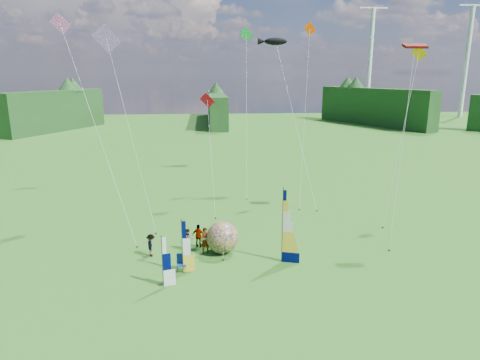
{
  "coord_description": "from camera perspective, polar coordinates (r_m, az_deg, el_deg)",
  "views": [
    {
      "loc": [
        -3.24,
        -22.72,
        12.24
      ],
      "look_at": [
        -1.0,
        4.0,
        5.5
      ],
      "focal_mm": 32.0,
      "sensor_mm": 36.0,
      "label": 1
    }
  ],
  "objects": [
    {
      "name": "small_kite_yellow",
      "position": [
        38.33,
        20.8,
        6.14
      ],
      "size": [
        7.49,
        8.41,
        15.06
      ],
      "primitive_type": null,
      "rotation": [
        0.0,
        0.0,
        -0.11
      ],
      "color": "#E9A200",
      "rests_on": "ground"
    },
    {
      "name": "bol_inflatable",
      "position": [
        30.0,
        -2.37,
        -7.66
      ],
      "size": [
        2.63,
        2.63,
        2.24
      ],
      "primitive_type": "sphere",
      "rotation": [
        0.0,
        0.0,
        -0.19
      ],
      "color": "#020076",
      "rests_on": "ground"
    },
    {
      "name": "ground",
      "position": [
        26.01,
        3.02,
        -13.98
      ],
      "size": [
        220.0,
        220.0,
        0.0
      ],
      "primitive_type": "plane",
      "color": "#3C7C29",
      "rests_on": "ground"
    },
    {
      "name": "feather_banner_main",
      "position": [
        28.2,
        5.67,
        -6.2
      ],
      "size": [
        1.31,
        0.49,
        4.97
      ],
      "primitive_type": null,
      "rotation": [
        0.0,
        0.0,
        -0.3
      ],
      "color": "#000846",
      "rests_on": "ground"
    },
    {
      "name": "small_kite_pink",
      "position": [
        33.63,
        -18.55,
        7.18
      ],
      "size": [
        8.76,
        9.35,
        17.21
      ],
      "primitive_type": null,
      "rotation": [
        0.0,
        0.0,
        0.03
      ],
      "color": "#FD63CB",
      "rests_on": "ground"
    },
    {
      "name": "spectator_d",
      "position": [
        31.09,
        -5.53,
        -7.43
      ],
      "size": [
        1.08,
        0.67,
        1.72
      ],
      "primitive_type": "imported",
      "rotation": [
        0.0,
        0.0,
        2.86
      ],
      "color": "#66594C",
      "rests_on": "ground"
    },
    {
      "name": "kite_whale",
      "position": [
        43.76,
        7.27,
        9.17
      ],
      "size": [
        7.52,
        16.29,
        17.13
      ],
      "primitive_type": null,
      "rotation": [
        0.0,
        0.0,
        0.16
      ],
      "color": "black",
      "rests_on": "ground"
    },
    {
      "name": "spectator_c",
      "position": [
        30.18,
        -11.79,
        -8.51
      ],
      "size": [
        0.48,
        1.05,
        1.57
      ],
      "primitive_type": "imported",
      "rotation": [
        0.0,
        0.0,
        1.67
      ],
      "color": "#66594C",
      "rests_on": "ground"
    },
    {
      "name": "spectator_a",
      "position": [
        30.06,
        -4.62,
        -8.05
      ],
      "size": [
        0.76,
        0.59,
        1.85
      ],
      "primitive_type": "imported",
      "rotation": [
        0.0,
        0.0,
        0.24
      ],
      "color": "#66594C",
      "rests_on": "ground"
    },
    {
      "name": "kite_parafoil",
      "position": [
        33.18,
        20.97,
        5.77
      ],
      "size": [
        7.85,
        9.47,
        15.92
      ],
      "primitive_type": null,
      "rotation": [
        0.0,
        0.0,
        -0.19
      ],
      "color": "#AB0500",
      "rests_on": "ground"
    },
    {
      "name": "side_banner_left",
      "position": [
        27.15,
        -7.7,
        -8.86
      ],
      "size": [
        0.96,
        0.16,
        3.41
      ],
      "primitive_type": null,
      "rotation": [
        0.0,
        0.0,
        0.06
      ],
      "color": "yellow",
      "rests_on": "ground"
    },
    {
      "name": "small_kite_red",
      "position": [
        38.93,
        -3.87,
        4.04
      ],
      "size": [
        5.12,
        9.41,
        10.92
      ],
      "primitive_type": null,
      "rotation": [
        0.0,
        0.0,
        -0.26
      ],
      "color": "red",
      "rests_on": "ground"
    },
    {
      "name": "spectator_b",
      "position": [
        30.66,
        -6.9,
        -7.91
      ],
      "size": [
        0.83,
        0.51,
        1.6
      ],
      "primitive_type": "imported",
      "rotation": [
        0.0,
        0.0,
        0.17
      ],
      "color": "#66594C",
      "rests_on": "ground"
    },
    {
      "name": "turbine_left",
      "position": [
        138.68,
        27.94,
        13.66
      ],
      "size": [
        8.0,
        1.2,
        30.0
      ],
      "primitive_type": null,
      "color": "silver",
      "rests_on": "ground"
    },
    {
      "name": "turbine_right",
      "position": [
        133.76,
        16.92,
        14.7
      ],
      "size": [
        8.0,
        1.2,
        30.0
      ],
      "primitive_type": null,
      "color": "silver",
      "rests_on": "ground"
    },
    {
      "name": "side_banner_far",
      "position": [
        25.63,
        -10.29,
        -10.77
      ],
      "size": [
        0.92,
        0.35,
        3.11
      ],
      "primitive_type": null,
      "rotation": [
        0.0,
        0.0,
        0.27
      ],
      "color": "white",
      "rests_on": "ground"
    },
    {
      "name": "kite_rainbow_delta",
      "position": [
        36.12,
        -14.52,
        7.78
      ],
      "size": [
        11.43,
        13.25,
        17.07
      ],
      "primitive_type": null,
      "rotation": [
        0.0,
        0.0,
        0.33
      ],
      "color": "#E83E31",
      "rests_on": "ground"
    },
    {
      "name": "small_kite_green",
      "position": [
        45.41,
        0.88,
        9.85
      ],
      "size": [
        5.27,
        12.13,
        17.74
      ],
      "primitive_type": null,
      "rotation": [
        0.0,
        0.0,
        0.15
      ],
      "color": "green",
      "rests_on": "ground"
    },
    {
      "name": "small_kite_orange",
      "position": [
        42.05,
        8.67,
        9.31
      ],
      "size": [
        6.15,
        10.84,
        17.68
      ],
      "primitive_type": null,
      "rotation": [
        0.0,
        0.0,
        0.16
      ],
      "color": "#FF4600",
      "rests_on": "ground"
    },
    {
      "name": "camp_chair",
      "position": [
        27.71,
        -7.84,
        -10.96
      ],
      "size": [
        0.65,
        0.65,
        1.12
      ],
      "primitive_type": null,
      "rotation": [
        0.0,
        0.0,
        0.01
      ],
      "color": "navy",
      "rests_on": "ground"
    },
    {
      "name": "treeline_ring",
      "position": [
        24.39,
        3.14,
        -5.66
      ],
      "size": [
        210.0,
        210.0,
        8.0
      ],
      "primitive_type": null,
      "color": "#1F4F20",
      "rests_on": "ground"
    }
  ]
}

